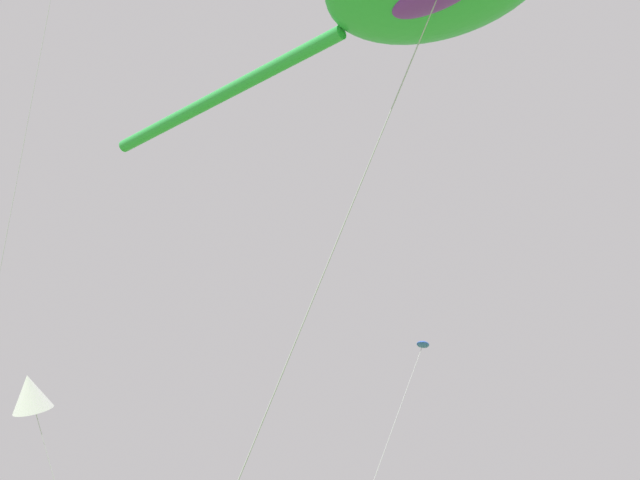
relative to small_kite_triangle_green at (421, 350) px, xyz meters
name	(u,v)px	position (x,y,z in m)	size (l,w,h in m)	color
small_kite_triangle_green	(421,350)	(0.00, 0.00, 0.00)	(4.87, 0.69, 7.89)	blue
small_kite_bird_shape	(30,393)	(-8.69, 7.61, -1.56)	(2.67, 2.67, 6.76)	white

